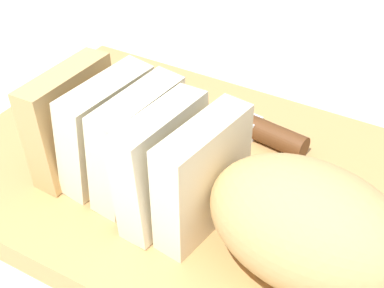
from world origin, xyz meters
The scene contains 7 objects.
ground_plane centered at (0.00, 0.00, 0.00)m, with size 3.00×3.00×0.00m, color silver.
cutting_board centered at (0.00, 0.00, 0.01)m, with size 0.44×0.31×0.03m, color tan.
bread_loaf centered at (-0.06, 0.06, 0.07)m, with size 0.33×0.13×0.10m.
bread_knife centered at (-0.01, -0.08, 0.03)m, with size 0.30×0.06×0.02m.
crumb_near_knife centered at (-0.08, 0.05, 0.03)m, with size 0.01×0.01×0.01m, color #A8753D.
crumb_near_loaf centered at (-0.06, -0.05, 0.03)m, with size 0.00×0.00×0.00m, color #A8753D.
crumb_stray_left centered at (0.01, -0.05, 0.03)m, with size 0.00×0.00×0.00m, color #A8753D.
Camera 1 is at (-0.19, 0.34, 0.36)m, focal length 52.25 mm.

